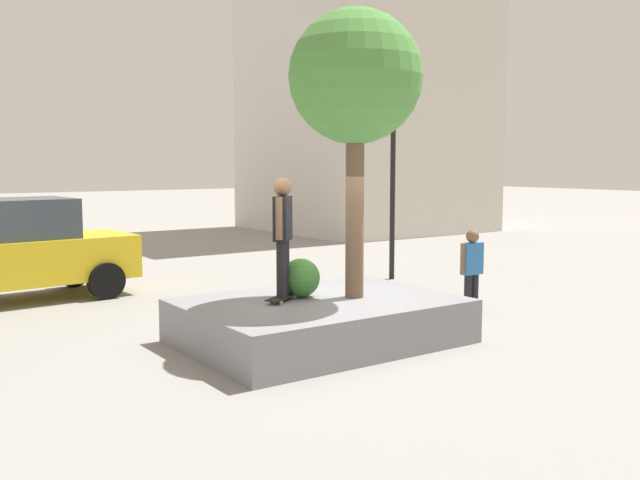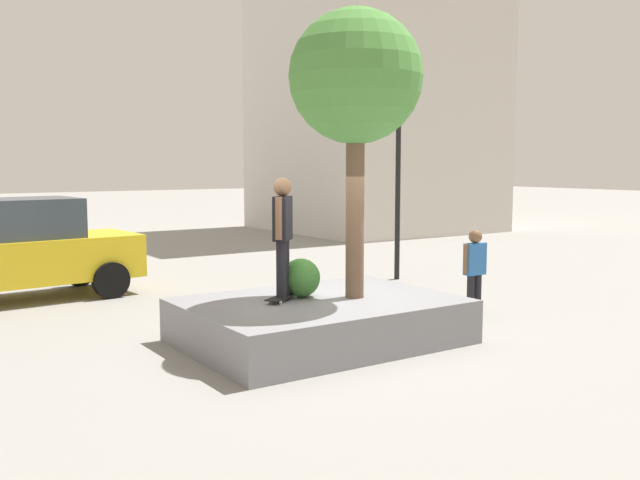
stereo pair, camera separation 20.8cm
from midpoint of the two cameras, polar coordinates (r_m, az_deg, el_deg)
The scene contains 10 objects.
ground_plane at distance 10.95m, azimuth -0.08°, elevation -8.01°, with size 120.00×120.00×0.00m, color gray.
planter_ledge at distance 10.68m, azimuth -0.56°, elevation -6.56°, with size 3.96×2.85×0.66m, color gray.
plaza_tree at distance 10.68m, azimuth 2.32°, elevation 12.83°, with size 1.99×1.99×4.31m.
boxwood_shrub at distance 10.75m, azimuth -2.14°, elevation -3.08°, with size 0.59×0.59×0.59m, color #3D7A33.
skateboard at distance 10.52m, azimuth -3.57°, elevation -4.63°, with size 0.79×0.61×0.07m.
skateboarder at distance 10.38m, azimuth -3.61°, elevation 0.97°, with size 0.47×0.48×1.76m.
taxi_cab at distance 14.98m, azimuth -23.87°, elevation -0.71°, with size 4.46×2.31×2.01m.
traffic_light_corner at distance 16.37m, azimuth 5.59°, elevation 8.12°, with size 0.37×0.37×4.78m.
pedestrian_crossing at distance 12.80m, azimuth 11.75°, elevation -2.04°, with size 0.52×0.24×1.53m.
brick_midrise at distance 29.44m, azimuth 3.45°, elevation 14.66°, with size 7.74×8.05×14.05m, color beige.
Camera 1 is at (-6.16, -8.64, 2.69)m, focal length 39.48 mm.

